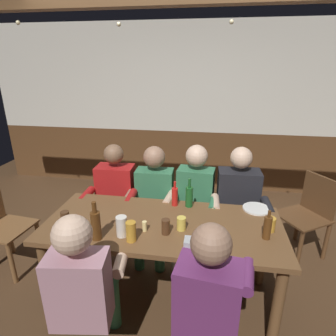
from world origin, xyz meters
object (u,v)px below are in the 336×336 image
Objects in this scene: person_4 at (84,284)px; bottle_0 at (267,227)px; person_1 at (154,198)px; person_0 at (114,195)px; table_candle at (145,226)px; bottle_2 at (175,196)px; condiment_caddy at (194,243)px; pint_glass_1 at (181,224)px; pint_glass_4 at (270,224)px; dining_table at (163,234)px; pint_glass_3 at (166,227)px; person_5 at (209,300)px; person_3 at (238,202)px; bottle_1 at (96,225)px; bottle_3 at (189,196)px; pint_glass_0 at (131,231)px; pint_glass_5 at (122,226)px; plate_0 at (256,209)px; chair_empty_near_left at (308,213)px; pint_glass_2 at (65,219)px; person_2 at (194,200)px.

person_4 is 5.26× the size of bottle_0.
person_0 is at bearing -3.49° from person_1.
bottle_2 is at bearing 69.34° from table_candle.
pint_glass_1 reaches higher than condiment_caddy.
person_4 is 1.39m from pint_glass_4.
pint_glass_3 is at bearing -71.51° from dining_table.
person_5 is at bearing -67.82° from pint_glass_1.
person_4 reaches higher than pint_glass_4.
bottle_0 is (0.14, -0.73, 0.18)m from person_3.
condiment_caddy is at bearing -44.43° from dining_table.
bottle_1 is (-1.08, -0.93, 0.21)m from person_3.
dining_table is 1.58× the size of person_4.
bottle_0 is at bearing 18.93° from condiment_caddy.
pint_glass_1 is (-0.63, 0.02, -0.04)m from bottle_0.
pint_glass_0 is at bearing -121.71° from bottle_3.
person_1 is at bearing 86.27° from pint_glass_5.
pint_glass_0 is (0.03, -0.91, 0.18)m from person_1.
bottle_0 reaches higher than dining_table.
dining_table is 1.59× the size of person_1.
bottle_0 is at bearing -33.86° from bottle_3.
pint_glass_4 is (0.05, -0.33, 0.05)m from plate_0.
person_5 reaches higher than condiment_caddy.
bottle_0 reaches higher than plate_0.
condiment_caddy is (-1.13, -1.17, 0.32)m from chair_empty_near_left.
bottle_0 is 1.51× the size of pint_glass_0.
person_0 is at bearing 135.99° from person_5.
chair_empty_near_left reaches higher than table_candle.
dining_table is 0.75m from person_5.
person_5 reaches higher than pint_glass_1.
pint_glass_1 is at bearing 178.38° from bottle_0.
person_3 reaches higher than pint_glass_2.
bottle_3 is (-1.22, -0.59, 0.39)m from chair_empty_near_left.
bottle_2 is at bearing 51.36° from bottle_1.
bottle_3 is (-0.59, -0.03, 0.09)m from plate_0.
plate_0 is (0.57, -0.28, 0.10)m from person_2.
person_2 is at bearing 85.72° from bottle_3.
dining_table is at bearing -155.61° from plate_0.
person_2 is 1.02× the size of person_4.
person_4 is 2.37m from chair_empty_near_left.
condiment_caddy is at bearing -28.31° from pint_glass_3.
person_2 is 1.25m from chair_empty_near_left.
pint_glass_3 is at bearing 128.64° from person_0.
chair_empty_near_left reaches higher than condiment_caddy.
table_candle is at bearing -123.63° from bottle_3.
plate_0 is (0.77, 0.35, 0.12)m from dining_table.
person_4 reaches higher than pint_glass_5.
person_0 is 7.62× the size of pint_glass_5.
pint_glass_4 is at bearing 16.29° from pint_glass_0.
pint_glass_5 reaches higher than pint_glass_3.
person_2 reaches higher than person_5.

